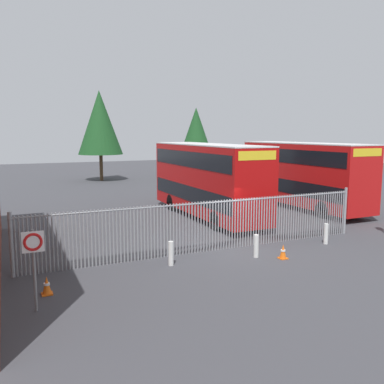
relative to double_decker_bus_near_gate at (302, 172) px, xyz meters
name	(u,v)px	position (x,y,z in m)	size (l,w,h in m)	color
ground_plane	(165,216)	(-9.43, 1.31, -2.42)	(100.00, 100.00, 0.00)	#3D3D42
palisade_fence	(208,224)	(-10.49, -6.69, -1.24)	(15.62, 0.14, 2.35)	gray
double_decker_bus_near_gate	(302,172)	(0.00, 0.00, 0.00)	(2.54, 10.81, 4.42)	red
double_decker_bus_behind_fence_left	(207,177)	(-7.28, -0.11, 0.00)	(2.54, 10.81, 4.42)	#B70C0C
bollard_near_left	(171,253)	(-12.66, -7.81, -1.95)	(0.20, 0.20, 0.95)	silver
bollard_center_front	(256,246)	(-9.09, -8.28, -1.95)	(0.20, 0.20, 0.95)	silver
bollard_near_right	(326,234)	(-5.02, -7.87, -1.95)	(0.20, 0.20, 0.95)	silver
traffic_cone_by_gate	(47,286)	(-17.29, -8.86, -2.13)	(0.34, 0.34, 0.59)	orange
traffic_cone_mid_forecourt	(283,252)	(-8.20, -8.90, -2.13)	(0.34, 0.34, 0.59)	orange
speed_limit_sign_post	(33,251)	(-17.68, -10.06, -0.65)	(0.60, 0.14, 2.40)	slate
tree_tall_back	(100,123)	(-8.88, 21.92, 3.71)	(4.68, 4.68, 9.49)	#4C3823
tree_short_side	(196,134)	(2.35, 21.97, 2.50)	(4.30, 4.30, 8.00)	#4C3823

